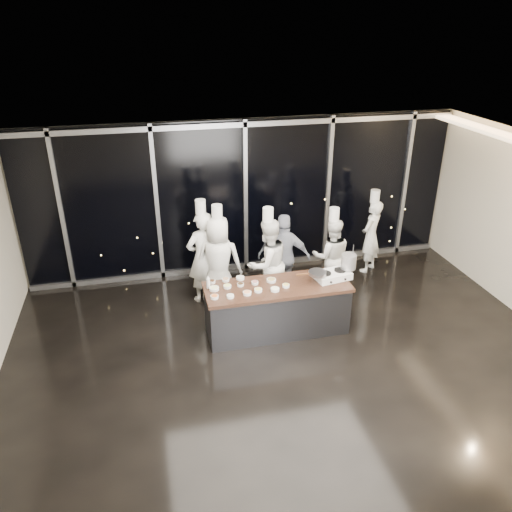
{
  "coord_description": "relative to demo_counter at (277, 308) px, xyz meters",
  "views": [
    {
      "loc": [
        -2.04,
        -6.15,
        5.01
      ],
      "look_at": [
        -0.3,
        1.2,
        1.34
      ],
      "focal_mm": 35.0,
      "sensor_mm": 36.0,
      "label": 1
    }
  ],
  "objects": [
    {
      "name": "stock_pot",
      "position": [
        1.29,
        0.07,
        0.72
      ],
      "size": [
        0.3,
        0.3,
        0.26
      ],
      "primitive_type": "cylinder",
      "rotation": [
        0.0,
        0.0,
        0.16
      ],
      "color": "silver",
      "rests_on": "stove"
    },
    {
      "name": "squeeze_bottle",
      "position": [
        -1.14,
        0.18,
        0.56
      ],
      "size": [
        0.06,
        0.06,
        0.23
      ],
      "color": "silver",
      "rests_on": "demo_counter"
    },
    {
      "name": "guest",
      "position": [
        0.44,
        1.11,
        0.4
      ],
      "size": [
        1.08,
        0.74,
        1.71
      ],
      "rotation": [
        0.0,
        0.0,
        2.79
      ],
      "color": "#131D35",
      "rests_on": "ground"
    },
    {
      "name": "stove",
      "position": [
        0.99,
        0.02,
        0.51
      ],
      "size": [
        0.65,
        0.46,
        0.14
      ],
      "rotation": [
        0.0,
        0.0,
        0.16
      ],
      "color": "white",
      "rests_on": "demo_counter"
    },
    {
      "name": "demo_counter",
      "position": [
        0.0,
        0.0,
        0.0
      ],
      "size": [
        2.46,
        0.86,
        0.9
      ],
      "color": "#36363B",
      "rests_on": "ground"
    },
    {
      "name": "prep_bowls",
      "position": [
        -0.58,
        0.06,
        0.47
      ],
      "size": [
        1.35,
        0.7,
        0.05
      ],
      "color": "white",
      "rests_on": "demo_counter"
    },
    {
      "name": "room_shell",
      "position": [
        0.18,
        -0.9,
        1.79
      ],
      "size": [
        9.02,
        7.02,
        3.21
      ],
      "color": "beige",
      "rests_on": "ground"
    },
    {
      "name": "chef_side",
      "position": [
        2.54,
        1.77,
        0.36
      ],
      "size": [
        0.69,
        0.66,
        1.81
      ],
      "rotation": [
        0.0,
        0.0,
        3.82
      ],
      "color": "white",
      "rests_on": "ground"
    },
    {
      "name": "window_wall",
      "position": [
        0.0,
        2.53,
        1.14
      ],
      "size": [
        8.9,
        0.11,
        3.2
      ],
      "color": "black",
      "rests_on": "ground"
    },
    {
      "name": "chef_left",
      "position": [
        -0.8,
        1.17,
        0.44
      ],
      "size": [
        0.99,
        0.79,
        1.99
      ],
      "rotation": [
        0.0,
        0.0,
        2.84
      ],
      "color": "white",
      "rests_on": "ground"
    },
    {
      "name": "ground",
      "position": [
        0.0,
        -0.9,
        -0.45
      ],
      "size": [
        9.0,
        9.0,
        0.0
      ],
      "primitive_type": "plane",
      "color": "black",
      "rests_on": "ground"
    },
    {
      "name": "frying_pan",
      "position": [
        0.69,
        -0.03,
        0.61
      ],
      "size": [
        0.55,
        0.35,
        0.05
      ],
      "rotation": [
        0.0,
        0.0,
        0.16
      ],
      "color": "gray",
      "rests_on": "stove"
    },
    {
      "name": "chef_center",
      "position": [
        0.06,
        0.88,
        0.42
      ],
      "size": [
        1.03,
        0.92,
        1.97
      ],
      "rotation": [
        0.0,
        0.0,
        3.51
      ],
      "color": "white",
      "rests_on": "ground"
    },
    {
      "name": "chef_far_left",
      "position": [
        -1.07,
        1.37,
        0.47
      ],
      "size": [
        0.77,
        0.64,
        2.03
      ],
      "rotation": [
        0.0,
        0.0,
        3.51
      ],
      "color": "white",
      "rests_on": "ground"
    },
    {
      "name": "chef_right",
      "position": [
        1.39,
        1.09,
        0.33
      ],
      "size": [
        0.86,
        0.73,
        1.77
      ],
      "rotation": [
        0.0,
        0.0,
        2.92
      ],
      "color": "white",
      "rests_on": "ground"
    }
  ]
}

